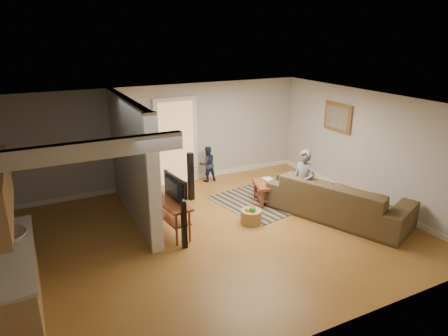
{
  "coord_description": "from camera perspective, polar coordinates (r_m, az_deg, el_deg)",
  "views": [
    {
      "loc": [
        -2.93,
        -6.21,
        3.72
      ],
      "look_at": [
        0.46,
        0.58,
        1.1
      ],
      "focal_mm": 32.0,
      "sensor_mm": 36.0,
      "label": 1
    }
  ],
  "objects": [
    {
      "name": "sofa",
      "position": [
        8.8,
        15.77,
        -6.7
      ],
      "size": [
        2.17,
        3.09,
        0.84
      ],
      "primitive_type": "imported",
      "rotation": [
        0.0,
        0.0,
        1.98
      ],
      "color": "#484024",
      "rests_on": "ground"
    },
    {
      "name": "child",
      "position": [
        8.79,
        10.96,
        -6.34
      ],
      "size": [
        0.5,
        0.6,
        1.4
      ],
      "primitive_type": "imported",
      "rotation": [
        0.0,
        0.0,
        -1.21
      ],
      "color": "slate",
      "rests_on": "ground"
    },
    {
      "name": "toy_basket",
      "position": [
        8.17,
        3.89,
        -6.82
      ],
      "size": [
        0.43,
        0.43,
        0.38
      ],
      "color": "#9E8144",
      "rests_on": "ground"
    },
    {
      "name": "area_rug",
      "position": [
        9.52,
        7.11,
        -4.06
      ],
      "size": [
        2.9,
        2.35,
        0.01
      ],
      "primitive_type": "cube",
      "rotation": [
        0.0,
        0.0,
        0.2
      ],
      "color": "black",
      "rests_on": "ground"
    },
    {
      "name": "toddler",
      "position": [
        10.43,
        -2.36,
        -1.84
      ],
      "size": [
        0.45,
        0.35,
        0.93
      ],
      "primitive_type": "imported",
      "rotation": [
        0.0,
        0.0,
        3.15
      ],
      "color": "#1F2840",
      "rests_on": "ground"
    },
    {
      "name": "speaker_left",
      "position": [
        7.19,
        -5.71,
        -8.15
      ],
      "size": [
        0.09,
        0.09,
        0.89
      ],
      "primitive_type": "cube",
      "rotation": [
        0.0,
        0.0,
        -0.04
      ],
      "color": "black",
      "rests_on": "ground"
    },
    {
      "name": "ground",
      "position": [
        7.8,
        -1.13,
        -9.4
      ],
      "size": [
        7.5,
        7.5,
        0.0
      ],
      "primitive_type": "plane",
      "color": "#905C24",
      "rests_on": "ground"
    },
    {
      "name": "tv_console",
      "position": [
        7.62,
        -7.48,
        -5.19
      ],
      "size": [
        0.53,
        1.11,
        0.92
      ],
      "rotation": [
        0.0,
        0.0,
        0.12
      ],
      "color": "maroon",
      "rests_on": "ground"
    },
    {
      "name": "speaker_right",
      "position": [
        9.12,
        -4.77,
        -1.23
      ],
      "size": [
        0.15,
        0.15,
        1.13
      ],
      "primitive_type": "cube",
      "rotation": [
        0.0,
        0.0,
        0.36
      ],
      "color": "black",
      "rests_on": "ground"
    },
    {
      "name": "room_shell",
      "position": [
        7.25,
        -10.29,
        0.57
      ],
      "size": [
        7.54,
        6.02,
        2.52
      ],
      "color": "beige",
      "rests_on": "ground"
    },
    {
      "name": "coffee_table",
      "position": [
        9.17,
        8.26,
        -2.58
      ],
      "size": [
        1.34,
        1.0,
        0.71
      ],
      "rotation": [
        0.0,
        0.0,
        -0.28
      ],
      "color": "maroon",
      "rests_on": "ground"
    }
  ]
}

